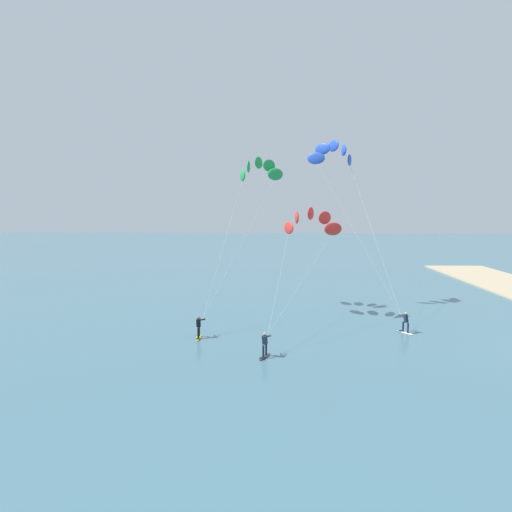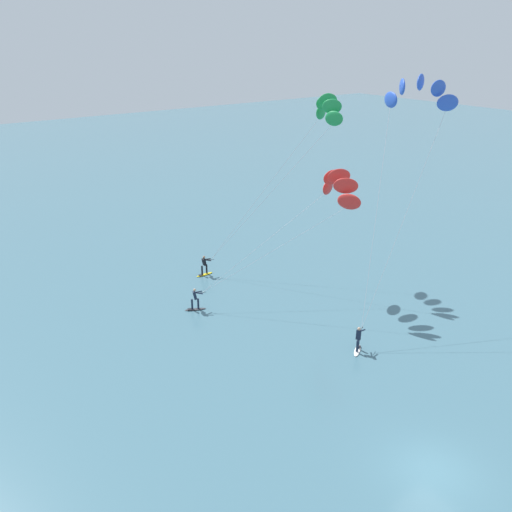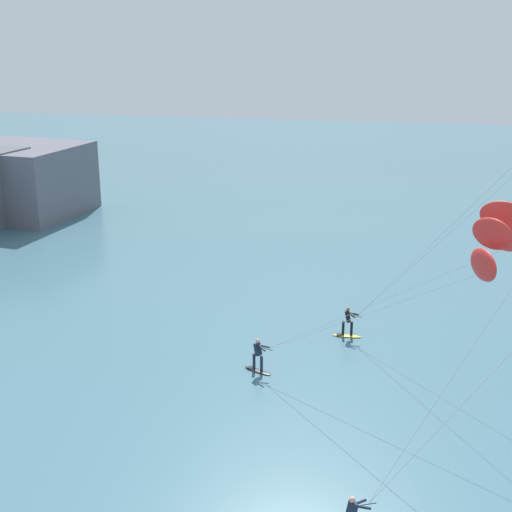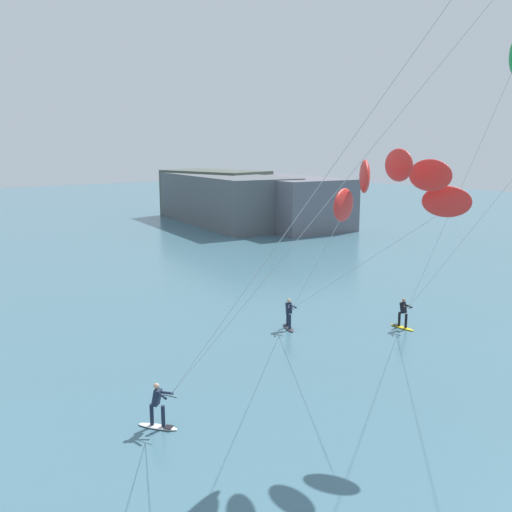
{
  "view_description": "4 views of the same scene",
  "coord_description": "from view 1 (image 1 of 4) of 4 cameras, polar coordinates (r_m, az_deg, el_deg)",
  "views": [
    {
      "loc": [
        -26.33,
        20.26,
        9.86
      ],
      "look_at": [
        0.68,
        20.85,
        6.51
      ],
      "focal_mm": 28.86,
      "sensor_mm": 36.0,
      "label": 1
    },
    {
      "loc": [
        -18.47,
        -11.39,
        18.68
      ],
      "look_at": [
        3.42,
        18.24,
        3.89
      ],
      "focal_mm": 39.44,
      "sensor_mm": 36.0,
      "label": 2
    },
    {
      "loc": [
        5.74,
        -9.39,
        15.45
      ],
      "look_at": [
        -0.26,
        18.62,
        6.3
      ],
      "focal_mm": 49.47,
      "sensor_mm": 36.0,
      "label": 3
    },
    {
      "loc": [
        21.19,
        0.81,
        9.78
      ],
      "look_at": [
        0.09,
        17.51,
        4.47
      ],
      "focal_mm": 39.19,
      "sensor_mm": 36.0,
      "label": 4
    }
  ],
  "objects": [
    {
      "name": "kitesurfer_mid_water",
      "position": [
        35.44,
        7.37,
        4.27
      ],
      "size": [
        12.15,
        7.08,
        9.7
      ],
      "color": "#333338",
      "rests_on": "ground"
    },
    {
      "name": "kitesurfer_nearshore",
      "position": [
        40.64,
        11.01,
        13.09
      ],
      "size": [
        11.52,
        7.55,
        16.02
      ],
      "color": "white",
      "rests_on": "ground"
    },
    {
      "name": "kitesurfer_far_out",
      "position": [
        38.18,
        0.03,
        11.12
      ],
      "size": [
        11.13,
        6.78,
        14.29
      ],
      "color": "yellow",
      "rests_on": "ground"
    }
  ]
}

